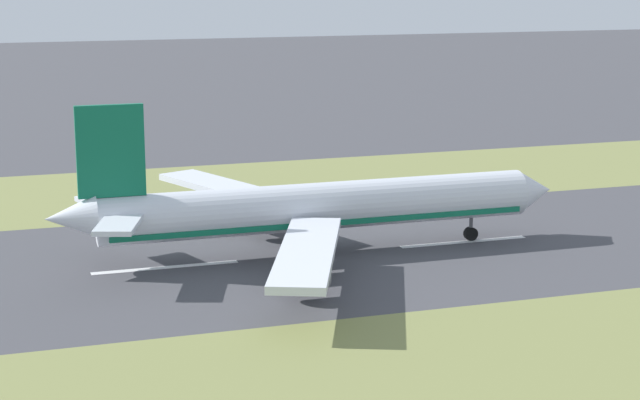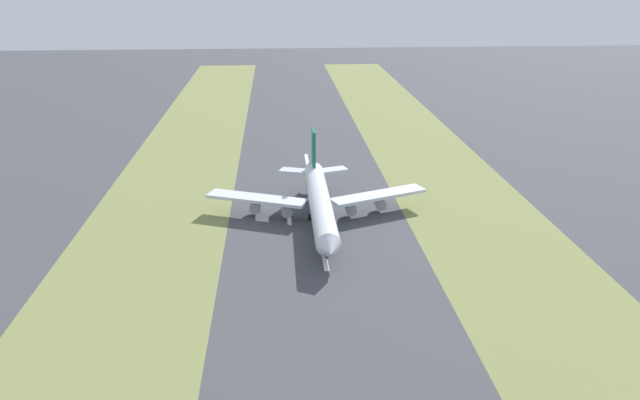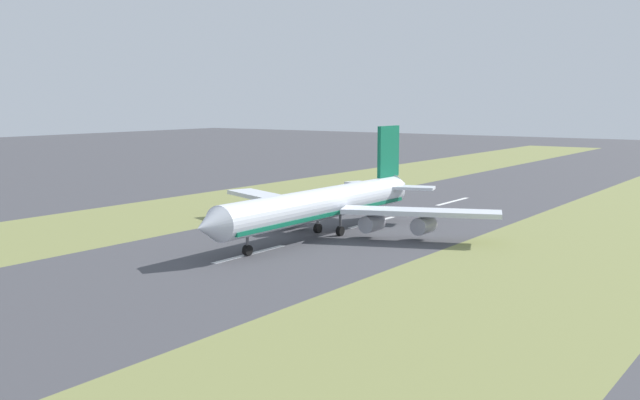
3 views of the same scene
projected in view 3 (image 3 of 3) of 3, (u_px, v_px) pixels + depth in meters
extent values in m
plane|color=#424247|center=(327.00, 234.00, 144.42)|extent=(800.00, 800.00, 0.00)
cube|color=olive|center=(560.00, 263.00, 118.94)|extent=(40.00, 600.00, 0.01)
cube|color=olive|center=(164.00, 214.00, 169.90)|extent=(40.00, 600.00, 0.01)
cube|color=silver|center=(453.00, 201.00, 190.83)|extent=(1.20, 18.00, 0.01)
cube|color=silver|center=(372.00, 222.00, 158.29)|extent=(1.20, 18.00, 0.01)
cube|color=silver|center=(250.00, 254.00, 125.75)|extent=(1.20, 18.00, 0.01)
cylinder|color=silver|center=(320.00, 204.00, 140.94)|extent=(6.27, 56.03, 6.00)
cone|color=silver|center=(209.00, 227.00, 116.05)|extent=(5.90, 5.03, 5.88)
cone|color=silver|center=(399.00, 185.00, 166.14)|extent=(5.13, 6.02, 5.10)
cube|color=#0F6647|center=(320.00, 213.00, 141.16)|extent=(5.96, 53.79, 0.70)
cube|color=silver|center=(421.00, 212.00, 137.12)|extent=(29.11, 16.54, 0.90)
cube|color=silver|center=(271.00, 198.00, 156.80)|extent=(29.16, 16.31, 0.90)
cylinder|color=#93939E|center=(372.00, 223.00, 139.59)|extent=(3.22, 4.82, 3.20)
cylinder|color=#93939E|center=(424.00, 225.00, 137.39)|extent=(3.22, 4.82, 3.20)
cylinder|color=#93939E|center=(294.00, 215.00, 149.71)|extent=(3.22, 4.82, 3.20)
cylinder|color=#93939E|center=(270.00, 209.00, 157.63)|extent=(3.22, 4.82, 3.20)
cube|color=#0F6647|center=(388.00, 151.00, 161.04)|extent=(0.84, 8.00, 11.00)
cube|color=silver|center=(411.00, 188.00, 158.94)|extent=(10.88, 7.31, 0.60)
cube|color=silver|center=(366.00, 184.00, 165.13)|extent=(10.86, 7.24, 0.60)
cylinder|color=#59595E|center=(247.00, 241.00, 124.06)|extent=(0.50, 0.50, 3.20)
cylinder|color=black|center=(247.00, 250.00, 124.28)|extent=(0.91, 1.80, 1.80)
cylinder|color=#59595E|center=(340.00, 223.00, 142.42)|extent=(0.50, 0.50, 3.20)
cylinder|color=black|center=(340.00, 231.00, 142.63)|extent=(0.91, 1.80, 1.80)
cylinder|color=#59595E|center=(318.00, 220.00, 145.34)|extent=(0.50, 0.50, 3.20)
cylinder|color=black|center=(318.00, 228.00, 145.56)|extent=(0.91, 1.80, 1.80)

